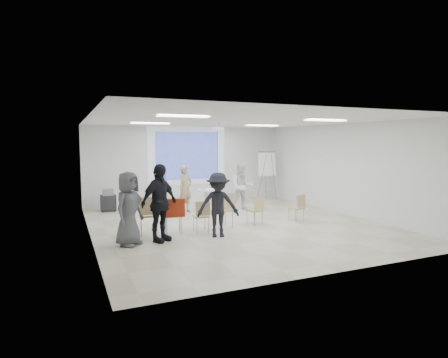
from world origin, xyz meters
name	(u,v)px	position (x,y,z in m)	size (l,w,h in m)	color
floor	(235,225)	(0.00, 0.00, -0.05)	(8.00, 9.00, 0.10)	beige
ceiling	(235,119)	(0.00, 0.00, 3.05)	(8.00, 9.00, 0.10)	white
wall_back	(187,164)	(0.00, 4.55, 1.50)	(8.00, 0.10, 3.00)	silver
wall_left	(86,178)	(-4.05, 0.00, 1.50)	(0.10, 9.00, 3.00)	silver
wall_right	(345,169)	(4.05, 0.00, 1.50)	(0.10, 9.00, 3.00)	silver
projection_halo	(187,156)	(0.00, 4.49, 1.85)	(3.20, 0.01, 2.30)	silver
projection_image	(188,156)	(0.00, 4.47, 1.85)	(2.60, 0.01, 1.90)	#374CBB
pedestal_table	(206,198)	(0.00, 2.36, 0.43)	(0.63, 0.63, 0.77)	white
player_left	(185,186)	(-0.78, 2.33, 0.91)	(0.66, 0.45, 1.82)	tan
player_right	(242,184)	(1.22, 2.02, 0.92)	(0.88, 0.71, 1.83)	white
controller_left	(188,177)	(-0.60, 2.58, 1.20)	(0.04, 0.12, 0.04)	silver
controller_right	(234,175)	(1.04, 2.27, 1.24)	(0.04, 0.12, 0.04)	silver
chair_far_left	(148,212)	(-2.61, -0.35, 0.59)	(0.55, 0.58, 1.00)	tan
chair_left_mid	(173,213)	(-2.00, -0.53, 0.57)	(0.52, 0.55, 0.97)	tan
chair_left_inner	(202,214)	(-1.24, -0.59, 0.50)	(0.42, 0.45, 0.84)	#D0B678
chair_center	(225,207)	(-0.47, -0.36, 0.58)	(0.54, 0.56, 0.98)	tan
chair_right_inner	(256,208)	(0.51, -0.37, 0.49)	(0.48, 0.50, 0.83)	tan
chair_right_far	(298,206)	(1.87, -0.50, 0.48)	(0.48, 0.50, 0.82)	tan
red_jacket	(175,208)	(-1.98, -0.66, 0.72)	(0.48, 0.11, 0.46)	maroon
laptop	(201,215)	(-1.24, -0.50, 0.45)	(0.31, 0.22, 0.02)	black
audience_left	(159,197)	(-2.49, -1.06, 1.08)	(1.25, 0.75, 2.15)	black
audience_mid	(218,201)	(-1.02, -1.19, 0.92)	(1.20, 0.65, 1.85)	black
audience_outer	(129,204)	(-3.22, -1.12, 0.96)	(0.94, 0.62, 1.93)	#505055
flipchart_easel	(267,164)	(3.15, 3.64, 1.50)	(0.87, 0.67, 2.03)	gray
av_cart	(108,201)	(-3.18, 3.61, 0.36)	(0.53, 0.43, 0.78)	black
ceiling_projector	(218,133)	(0.10, 1.49, 2.69)	(0.30, 0.25, 3.00)	white
fluor_panel_nw	(150,124)	(-2.00, 2.00, 2.97)	(1.20, 0.30, 0.02)	white
fluor_panel_ne	(262,126)	(2.00, 2.00, 2.97)	(1.20, 0.30, 0.02)	white
fluor_panel_sw	(183,116)	(-2.00, -1.50, 2.97)	(1.20, 0.30, 0.02)	white
fluor_panel_se	(326,121)	(2.00, -1.50, 2.97)	(1.20, 0.30, 0.02)	white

